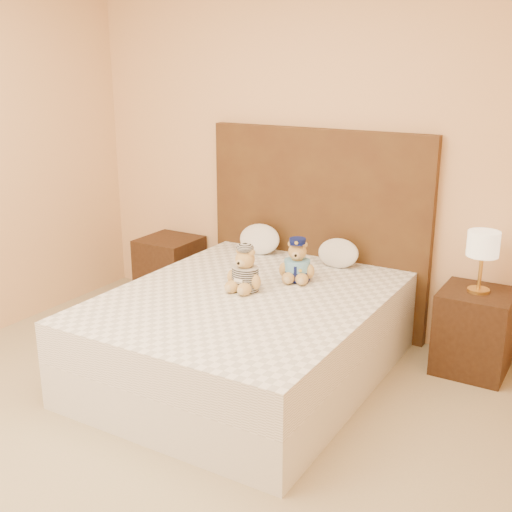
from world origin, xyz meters
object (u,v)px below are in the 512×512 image
(nightstand_left, at_px, (170,270))
(nightstand_right, at_px, (474,331))
(teddy_police, at_px, (297,260))
(teddy_prisoner, at_px, (245,269))
(pillow_left, at_px, (259,238))
(bed, at_px, (247,334))
(lamp, at_px, (483,247))
(pillow_right, at_px, (338,252))

(nightstand_left, height_order, nightstand_right, same)
(teddy_police, bearing_deg, teddy_prisoner, -138.41)
(teddy_prisoner, bearing_deg, nightstand_right, 30.74)
(nightstand_right, distance_m, pillow_left, 1.69)
(bed, height_order, nightstand_right, same)
(nightstand_right, distance_m, lamp, 0.57)
(teddy_prisoner, relative_size, pillow_left, 0.85)
(lamp, relative_size, teddy_prisoner, 1.38)
(nightstand_left, relative_size, teddy_police, 1.89)
(nightstand_right, relative_size, pillow_right, 1.79)
(lamp, relative_size, pillow_right, 1.31)
(bed, distance_m, lamp, 1.59)
(nightstand_left, distance_m, pillow_right, 1.56)
(teddy_police, height_order, teddy_prisoner, same)
(bed, distance_m, pillow_right, 0.95)
(bed, relative_size, nightstand_right, 3.64)
(teddy_prisoner, distance_m, pillow_left, 0.84)
(bed, xyz_separation_m, pillow_right, (0.26, 0.83, 0.38))
(pillow_left, bearing_deg, teddy_prisoner, -65.95)
(pillow_left, bearing_deg, bed, -64.61)
(bed, height_order, teddy_police, teddy_police)
(pillow_left, bearing_deg, teddy_police, -38.22)
(nightstand_left, distance_m, pillow_left, 0.94)
(nightstand_left, bearing_deg, lamp, 0.00)
(teddy_prisoner, height_order, pillow_right, teddy_prisoner)
(bed, bearing_deg, teddy_prisoner, 129.17)
(bed, xyz_separation_m, nightstand_right, (1.25, 0.80, -0.00))
(nightstand_right, bearing_deg, pillow_right, 178.27)
(nightstand_left, distance_m, teddy_prisoner, 1.47)
(pillow_left, bearing_deg, pillow_right, 0.00)
(teddy_police, relative_size, pillow_right, 0.95)
(nightstand_left, height_order, teddy_police, teddy_police)
(teddy_prisoner, relative_size, pillow_right, 0.94)
(nightstand_right, xyz_separation_m, lamp, (-0.00, 0.00, 0.57))
(nightstand_right, distance_m, pillow_right, 1.06)
(nightstand_right, height_order, teddy_police, teddy_police)
(nightstand_left, relative_size, nightstand_right, 1.00)
(nightstand_right, xyz_separation_m, teddy_prisoner, (-1.30, -0.74, 0.42))
(pillow_right, bearing_deg, nightstand_right, -1.73)
(nightstand_left, height_order, teddy_prisoner, teddy_prisoner)
(teddy_prisoner, bearing_deg, teddy_police, 60.75)
(bed, xyz_separation_m, lamp, (1.25, 0.80, 0.57))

